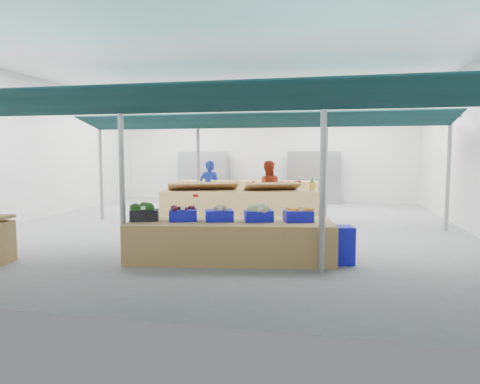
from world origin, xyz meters
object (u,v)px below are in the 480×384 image
(veg_counter, at_px, (231,240))
(crate_stack, at_px, (337,245))
(fruit_counter, at_px, (241,207))
(vendor_left, at_px, (210,189))
(vendor_right, at_px, (268,190))

(veg_counter, bearing_deg, crate_stack, -5.99)
(fruit_counter, relative_size, crate_stack, 6.49)
(veg_counter, bearing_deg, vendor_left, 100.65)
(crate_stack, xyz_separation_m, vendor_left, (-3.76, 5.03, 0.53))
(veg_counter, distance_m, fruit_counter, 4.09)
(vendor_left, distance_m, vendor_right, 1.80)
(crate_stack, bearing_deg, fruit_counter, 123.10)
(fruit_counter, height_order, vendor_right, vendor_right)
(veg_counter, height_order, vendor_right, vendor_right)
(veg_counter, relative_size, crate_stack, 5.52)
(veg_counter, height_order, fruit_counter, fruit_counter)
(fruit_counter, distance_m, crate_stack, 4.69)
(vendor_left, height_order, vendor_right, same)
(crate_stack, bearing_deg, veg_counter, -176.75)
(fruit_counter, bearing_deg, vendor_left, 127.49)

